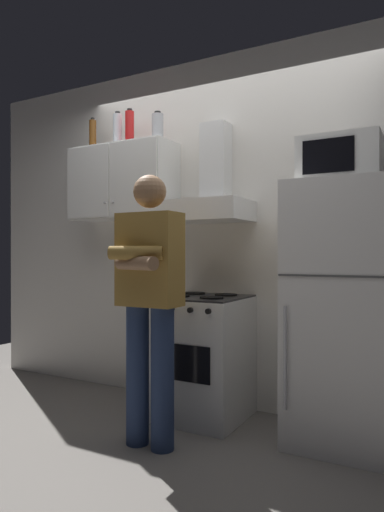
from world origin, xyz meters
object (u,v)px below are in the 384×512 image
at_px(stove_oven, 202,356).
at_px(bottle_vodka_clear, 118,130).
at_px(bottle_beer_brown, 93,135).
at_px(upper_cabinet, 123,183).
at_px(range_hood, 210,195).
at_px(bottle_canister_steel, 158,127).
at_px(bottle_soda_red, 130,127).
at_px(person_standing, 149,298).
at_px(refrigerator, 340,313).
at_px(microwave, 341,161).

xyz_separation_m(stove_oven, bottle_vodka_clear, (-0.84, 0.10, 1.75)).
bearing_deg(bottle_beer_brown, stove_oven, -5.80).
relative_size(upper_cabinet, stove_oven, 1.03).
distance_m(range_hood, bottle_beer_brown, 1.25).
relative_size(bottle_vodka_clear, bottle_canister_steel, 1.22).
height_order(range_hood, bottle_beer_brown, bottle_beer_brown).
height_order(upper_cabinet, bottle_soda_red, bottle_soda_red).
relative_size(stove_oven, person_standing, 0.53).
distance_m(bottle_vodka_clear, bottle_canister_steel, 0.38).
xyz_separation_m(refrigerator, microwave, (-0.00, 0.02, 0.94)).
xyz_separation_m(refrigerator, bottle_vodka_clear, (-1.79, 0.10, 1.38)).
bearing_deg(stove_oven, bottle_canister_steel, 165.19).
height_order(stove_oven, microwave, microwave).
relative_size(range_hood, person_standing, 0.46).
bearing_deg(bottle_vodka_clear, bottle_canister_steel, 2.80).
bearing_deg(upper_cabinet, range_hood, 0.09).
xyz_separation_m(upper_cabinet, bottle_canister_steel, (0.34, -0.00, 0.41)).
relative_size(microwave, bottle_beer_brown, 1.76).
relative_size(refrigerator, bottle_vodka_clear, 5.68).
distance_m(range_hood, bottle_soda_red, 0.92).
bearing_deg(bottle_beer_brown, bottle_vodka_clear, -2.11).
bearing_deg(refrigerator, stove_oven, -179.96).
distance_m(range_hood, bottle_vodka_clear, 1.02).
xyz_separation_m(upper_cabinet, microwave, (1.75, -0.11, -0.01)).
bearing_deg(person_standing, bottle_beer_brown, 145.84).
height_order(range_hood, microwave, range_hood).
height_order(upper_cabinet, refrigerator, upper_cabinet).
xyz_separation_m(person_standing, bottle_beer_brown, (-1.06, 0.72, 1.28)).
relative_size(upper_cabinet, microwave, 1.88).
xyz_separation_m(bottle_vodka_clear, bottle_beer_brown, (-0.27, 0.01, -0.00)).
xyz_separation_m(microwave, bottle_canister_steel, (-1.41, 0.10, 0.42)).
bearing_deg(bottle_vodka_clear, bottle_soda_red, -4.55).
xyz_separation_m(range_hood, bottle_beer_brown, (-1.11, -0.01, 0.58)).
distance_m(upper_cabinet, refrigerator, 2.00).
relative_size(bottle_vodka_clear, bottle_beer_brown, 1.04).
bearing_deg(person_standing, microwave, 32.00).
relative_size(microwave, bottle_vodka_clear, 1.70).
xyz_separation_m(bottle_vodka_clear, bottle_canister_steel, (0.38, 0.02, -0.02)).
relative_size(microwave, bottle_soda_red, 1.70).
bearing_deg(stove_oven, bottle_soda_red, 172.57).
bearing_deg(refrigerator, range_hood, 172.45).
distance_m(stove_oven, refrigerator, 1.02).
height_order(bottle_soda_red, bottle_beer_brown, bottle_soda_red).
height_order(range_hood, bottle_soda_red, bottle_soda_red).
bearing_deg(microwave, person_standing, -148.00).
distance_m(refrigerator, bottle_vodka_clear, 2.26).
bearing_deg(bottle_canister_steel, bottle_vodka_clear, -177.20).
xyz_separation_m(range_hood, microwave, (0.95, -0.11, 0.14)).
distance_m(range_hood, person_standing, 1.01).
relative_size(refrigerator, bottle_canister_steel, 6.91).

